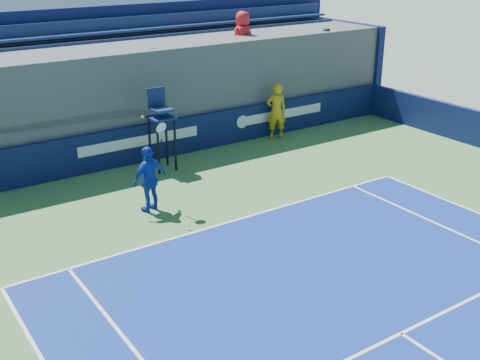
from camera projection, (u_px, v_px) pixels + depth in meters
ball_person at (276, 111)px, 20.75m from camera, size 0.83×0.70×1.94m
back_hoarding at (139, 144)px, 18.64m from camera, size 20.40×0.21×1.20m
umpire_chair at (161, 121)px, 17.72m from camera, size 0.70×0.70×2.48m
tennis_player at (150, 179)px, 15.14m from camera, size 1.09×0.65×2.57m
stadium_seating at (110, 92)px, 19.76m from camera, size 21.00×4.05×4.40m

